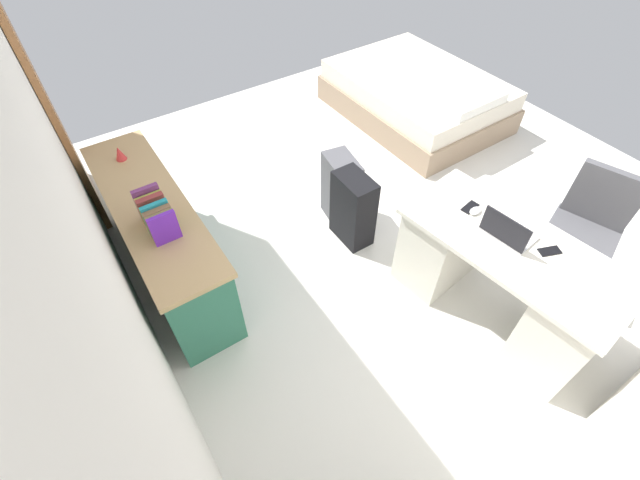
{
  "coord_description": "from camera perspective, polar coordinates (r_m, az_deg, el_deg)",
  "views": [
    {
      "loc": [
        -2.05,
        2.07,
        2.78
      ],
      "look_at": [
        -0.4,
        0.97,
        0.6
      ],
      "focal_mm": 24.35,
      "sensor_mm": 36.0,
      "label": 1
    }
  ],
  "objects": [
    {
      "name": "bed",
      "position": [
        5.29,
        12.58,
        17.98
      ],
      "size": [
        1.92,
        1.42,
        0.58
      ],
      "color": "gray",
      "rests_on": "ground_plane"
    },
    {
      "name": "suitcase_spare_grey",
      "position": [
        3.75,
        2.77,
        6.57
      ],
      "size": [
        0.39,
        0.28,
        0.63
      ],
      "primitive_type": "cube",
      "rotation": [
        0.0,
        0.0,
        -0.17
      ],
      "color": "#4C4C51",
      "rests_on": "ground_plane"
    },
    {
      "name": "ground_plane",
      "position": [
        4.03,
        8.29,
        3.43
      ],
      "size": [
        5.43,
        5.43,
        0.0
      ],
      "primitive_type": "plane",
      "color": "silver"
    },
    {
      "name": "credenza",
      "position": [
        3.47,
        -20.04,
        0.14
      ],
      "size": [
        1.8,
        0.48,
        0.75
      ],
      "color": "#2D7056",
      "rests_on": "ground_plane"
    },
    {
      "name": "computer_mouse",
      "position": [
        3.11,
        19.74,
        3.62
      ],
      "size": [
        0.07,
        0.11,
        0.03
      ],
      "primitive_type": "ellipsoid",
      "rotation": [
        0.0,
        0.0,
        0.13
      ],
      "color": "white",
      "rests_on": "desk"
    },
    {
      "name": "book_row",
      "position": [
        2.94,
        -20.63,
        3.07
      ],
      "size": [
        0.31,
        0.17,
        0.24
      ],
      "color": "#6325B6",
      "rests_on": "credenza"
    },
    {
      "name": "suitcase_black",
      "position": [
        3.58,
        4.36,
        4.06
      ],
      "size": [
        0.36,
        0.22,
        0.64
      ],
      "primitive_type": "cube",
      "rotation": [
        0.0,
        0.0,
        -0.01
      ],
      "color": "black",
      "rests_on": "ground_plane"
    },
    {
      "name": "wall_back",
      "position": [
        2.45,
        -31.23,
        6.99
      ],
      "size": [
        4.4,
        0.1,
        2.88
      ],
      "primitive_type": "cube",
      "color": "silver",
      "rests_on": "ground_plane"
    },
    {
      "name": "cell_phone_by_mouse",
      "position": [
        3.14,
        19.11,
        4.09
      ],
      "size": [
        0.09,
        0.15,
        0.01
      ],
      "primitive_type": "cube",
      "rotation": [
        0.0,
        0.0,
        0.18
      ],
      "color": "black",
      "rests_on": "desk"
    },
    {
      "name": "door_wooden",
      "position": [
        4.1,
        -32.26,
        15.05
      ],
      "size": [
        0.88,
        0.05,
        2.04
      ],
      "primitive_type": "cube",
      "color": "#936038",
      "rests_on": "ground_plane"
    },
    {
      "name": "cell_phone_near_laptop",
      "position": [
        3.05,
        27.96,
        -1.3
      ],
      "size": [
        0.11,
        0.15,
        0.01
      ],
      "primitive_type": "cube",
      "rotation": [
        0.0,
        0.0,
        -0.38
      ],
      "color": "black",
      "rests_on": "desk"
    },
    {
      "name": "figurine_small",
      "position": [
        3.66,
        -24.86,
        10.31
      ],
      "size": [
        0.08,
        0.08,
        0.11
      ],
      "primitive_type": "cone",
      "color": "red",
      "rests_on": "credenza"
    },
    {
      "name": "laptop",
      "position": [
        2.99,
        23.4,
        1.04
      ],
      "size": [
        0.34,
        0.26,
        0.21
      ],
      "color": "#B7B7BC",
      "rests_on": "desk"
    },
    {
      "name": "office_chair",
      "position": [
        3.75,
        30.97,
        0.4
      ],
      "size": [
        0.58,
        0.58,
        0.94
      ],
      "color": "black",
      "rests_on": "ground_plane"
    },
    {
      "name": "desk",
      "position": [
        3.25,
        22.54,
        -4.67
      ],
      "size": [
        1.51,
        0.84,
        0.74
      ],
      "color": "silver",
      "rests_on": "ground_plane"
    }
  ]
}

